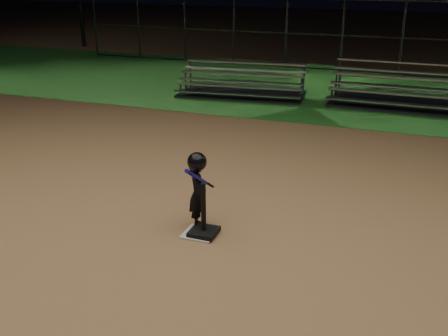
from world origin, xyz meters
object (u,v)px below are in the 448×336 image
child_batter (197,188)px  bleacher_left (242,89)px  batting_tee (204,225)px  bleacher_right (414,98)px  home_plate (200,233)px

child_batter → bleacher_left: (-2.01, 8.09, -0.43)m
batting_tee → bleacher_left: (-2.18, 8.30, 0.02)m
child_batter → bleacher_left: child_batter is taller
batting_tee → child_batter: child_batter is taller
bleacher_right → batting_tee: bearing=-105.5°
bleacher_left → bleacher_right: (4.74, 0.39, 0.04)m
batting_tee → child_batter: size_ratio=0.67×
home_plate → batting_tee: 0.17m
batting_tee → bleacher_right: size_ratio=0.18×
home_plate → bleacher_right: 9.08m
bleacher_left → bleacher_right: size_ratio=0.85×
home_plate → bleacher_left: 8.57m
batting_tee → bleacher_left: bearing=104.7°
bleacher_left → bleacher_right: 4.75m
child_batter → bleacher_left: 8.35m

